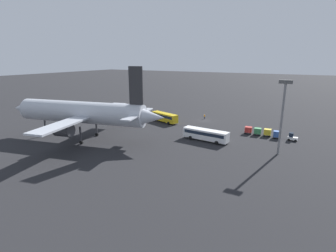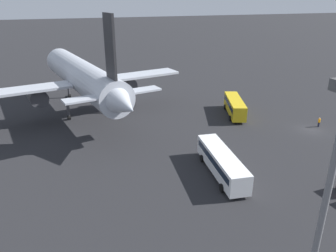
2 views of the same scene
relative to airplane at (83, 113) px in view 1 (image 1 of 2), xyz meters
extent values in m
plane|color=#232326|center=(-20.46, -36.32, -7.39)|extent=(600.00, 600.00, 0.00)
cylinder|color=#B2B7C1|center=(0.45, 0.10, 0.11)|extent=(35.66, 13.06, 5.77)
cone|color=#B2B7C1|center=(19.08, 4.11, 0.11)|extent=(7.36, 6.70, 5.48)
cone|color=#B2B7C1|center=(-18.47, -3.98, 0.11)|extent=(8.43, 6.66, 5.19)
cube|color=#B2B7C1|center=(-3.59, 10.47, -0.61)|extent=(7.89, 16.81, 0.44)
cube|color=#B2B7C1|center=(1.04, -11.02, -0.61)|extent=(7.89, 16.81, 0.44)
cube|color=#262628|center=(-15.06, -3.24, 7.61)|extent=(3.52, 1.09, 9.23)
cube|color=#B2B7C1|center=(-15.40, -3.32, 0.69)|extent=(5.57, 15.19, 0.28)
cylinder|color=#38383D|center=(-2.05, 8.31, -2.42)|extent=(4.80, 3.99, 3.17)
cylinder|color=#38383D|center=(1.56, -8.42, -2.42)|extent=(4.80, 3.99, 3.17)
cylinder|color=#38383D|center=(12.50, 2.69, -5.08)|extent=(0.50, 0.50, 4.62)
cylinder|color=black|center=(12.50, 2.69, -6.94)|extent=(0.99, 0.68, 0.90)
cylinder|color=#38383D|center=(-2.07, 3.39, -5.08)|extent=(0.50, 0.50, 4.62)
cylinder|color=black|center=(-2.07, 3.39, -6.94)|extent=(0.99, 0.68, 0.90)
cylinder|color=#38383D|center=(-0.49, -3.94, -5.08)|extent=(0.50, 0.50, 4.62)
cylinder|color=black|center=(-0.49, -3.94, -6.94)|extent=(0.99, 0.68, 0.90)
cube|color=gold|center=(-9.33, -27.46, -5.58)|extent=(11.08, 5.92, 2.72)
cube|color=#192333|center=(-9.33, -27.46, -5.11)|extent=(10.27, 5.67, 0.87)
cylinder|color=black|center=(-5.72, -27.31, -6.89)|extent=(1.04, 0.61, 1.00)
cylinder|color=black|center=(-6.58, -29.81, -6.89)|extent=(1.04, 0.61, 1.00)
cylinder|color=black|center=(-12.08, -25.12, -6.89)|extent=(1.04, 0.61, 1.00)
cylinder|color=black|center=(-12.94, -27.62, -6.89)|extent=(1.04, 0.61, 1.00)
cube|color=white|center=(-29.09, -14.67, -5.63)|extent=(12.64, 3.95, 2.62)
cube|color=#192333|center=(-29.09, -14.67, -5.17)|extent=(11.66, 3.89, 0.84)
cylinder|color=black|center=(-25.11, -13.65, -6.89)|extent=(1.03, 0.40, 1.00)
cylinder|color=black|center=(-25.40, -16.47, -6.89)|extent=(1.03, 0.40, 1.00)
cylinder|color=black|center=(-32.78, -12.87, -6.89)|extent=(1.03, 0.40, 1.00)
cylinder|color=black|center=(-33.07, -15.69, -6.89)|extent=(1.03, 0.40, 1.00)
cube|color=white|center=(-49.57, -25.91, -6.74)|extent=(2.48, 1.46, 0.70)
cube|color=#192333|center=(-49.15, -25.93, -5.84)|extent=(1.15, 1.24, 1.10)
cylinder|color=black|center=(-48.68, -25.26, -7.09)|extent=(0.61, 0.26, 0.60)
cylinder|color=black|center=(-48.77, -26.66, -7.09)|extent=(0.61, 0.26, 0.60)
cylinder|color=black|center=(-50.36, -25.15, -7.09)|extent=(0.61, 0.26, 0.60)
cylinder|color=black|center=(-50.45, -26.55, -7.09)|extent=(0.61, 0.26, 0.60)
cylinder|color=#1E1E2D|center=(-19.60, -38.68, -6.97)|extent=(0.32, 0.32, 0.85)
cylinder|color=orange|center=(-19.60, -38.68, -6.22)|extent=(0.38, 0.38, 0.65)
sphere|color=tan|center=(-19.60, -38.68, -5.77)|extent=(0.24, 0.24, 0.24)
cube|color=#38383D|center=(-45.60, -26.08, -6.98)|extent=(2.11, 1.82, 0.10)
cube|color=#33569E|center=(-45.60, -26.08, -6.13)|extent=(2.01, 1.73, 1.60)
cylinder|color=black|center=(-44.89, -25.39, -7.21)|extent=(0.37, 0.15, 0.36)
cylinder|color=black|center=(-44.80, -26.66, -7.21)|extent=(0.37, 0.15, 0.36)
cylinder|color=black|center=(-46.40, -25.50, -7.21)|extent=(0.37, 0.15, 0.36)
cylinder|color=black|center=(-46.31, -26.77, -7.21)|extent=(0.37, 0.15, 0.36)
cube|color=#38383D|center=(-42.96, -27.01, -6.98)|extent=(2.11, 1.82, 0.10)
cube|color=gold|center=(-42.96, -27.01, -6.13)|extent=(2.01, 1.73, 1.60)
cylinder|color=black|center=(-42.25, -26.31, -7.21)|extent=(0.37, 0.15, 0.36)
cylinder|color=black|center=(-42.16, -27.59, -7.21)|extent=(0.37, 0.15, 0.36)
cylinder|color=black|center=(-43.77, -26.42, -7.21)|extent=(0.37, 0.15, 0.36)
cylinder|color=black|center=(-43.67, -27.70, -7.21)|extent=(0.37, 0.15, 0.36)
cube|color=#38383D|center=(-40.32, -26.81, -6.98)|extent=(2.11, 1.82, 0.10)
cube|color=#38844C|center=(-40.32, -26.81, -6.13)|extent=(2.01, 1.73, 1.60)
cylinder|color=black|center=(-39.61, -26.12, -7.21)|extent=(0.37, 0.15, 0.36)
cylinder|color=black|center=(-39.52, -27.39, -7.21)|extent=(0.37, 0.15, 0.36)
cylinder|color=black|center=(-41.13, -26.23, -7.21)|extent=(0.37, 0.15, 0.36)
cylinder|color=black|center=(-41.03, -27.50, -7.21)|extent=(0.37, 0.15, 0.36)
cube|color=#38383D|center=(-37.68, -26.97, -6.98)|extent=(2.11, 1.82, 0.10)
cube|color=#B72D28|center=(-37.68, -26.97, -6.13)|extent=(2.01, 1.73, 1.60)
cylinder|color=black|center=(-36.97, -26.27, -7.21)|extent=(0.37, 0.15, 0.36)
cylinder|color=black|center=(-36.88, -27.55, -7.21)|extent=(0.37, 0.15, 0.36)
cylinder|color=black|center=(-38.49, -26.38, -7.21)|extent=(0.37, 0.15, 0.36)
cylinder|color=black|center=(-38.39, -27.66, -7.21)|extent=(0.37, 0.15, 0.36)
cylinder|color=slate|center=(-47.38, -13.23, 0.68)|extent=(0.50, 0.50, 16.14)
cube|color=#4C4C4C|center=(-47.38, -13.23, 9.15)|extent=(2.80, 0.70, 0.80)
camera|label=1|loc=(-52.43, 48.79, 14.24)|focal=28.00mm
camera|label=2|loc=(-62.57, 3.67, 14.65)|focal=35.00mm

